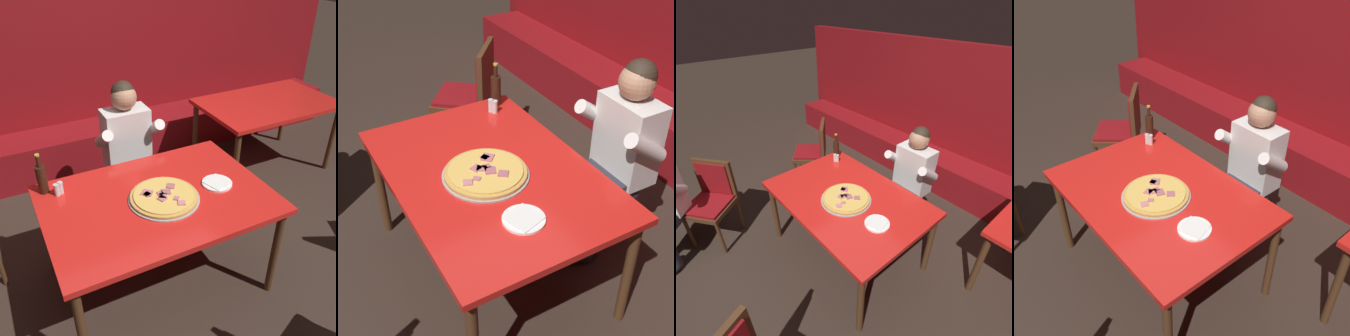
% 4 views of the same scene
% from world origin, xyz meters
% --- Properties ---
extents(ground_plane, '(24.00, 24.00, 0.00)m').
position_xyz_m(ground_plane, '(0.00, 0.00, 0.00)').
color(ground_plane, '#33261E').
extents(booth_wall_panel, '(6.80, 0.16, 1.90)m').
position_xyz_m(booth_wall_panel, '(0.00, 2.18, 0.95)').
color(booth_wall_panel, maroon).
rests_on(booth_wall_panel, ground_plane).
extents(booth_bench, '(6.46, 0.48, 0.46)m').
position_xyz_m(booth_bench, '(0.00, 1.86, 0.23)').
color(booth_bench, maroon).
rests_on(booth_bench, ground_plane).
extents(main_dining_table, '(1.49, 1.03, 0.77)m').
position_xyz_m(main_dining_table, '(0.00, 0.00, 0.70)').
color(main_dining_table, '#4C2D19').
rests_on(main_dining_table, ground_plane).
extents(pizza, '(0.47, 0.47, 0.05)m').
position_xyz_m(pizza, '(0.03, -0.04, 0.79)').
color(pizza, '#9E9EA3').
rests_on(pizza, main_dining_table).
extents(plate_white_paper, '(0.21, 0.21, 0.02)m').
position_xyz_m(plate_white_paper, '(0.44, -0.05, 0.78)').
color(plate_white_paper, white).
rests_on(plate_white_paper, main_dining_table).
extents(beer_bottle, '(0.07, 0.07, 0.29)m').
position_xyz_m(beer_bottle, '(-0.65, 0.40, 0.89)').
color(beer_bottle, black).
rests_on(beer_bottle, main_dining_table).
extents(shaker_oregano, '(0.04, 0.04, 0.09)m').
position_xyz_m(shaker_oregano, '(-0.55, 0.33, 0.81)').
color(shaker_oregano, silver).
rests_on(shaker_oregano, main_dining_table).
extents(shaker_parmesan, '(0.04, 0.04, 0.09)m').
position_xyz_m(shaker_parmesan, '(-0.58, 0.32, 0.81)').
color(shaker_parmesan, silver).
rests_on(shaker_parmesan, main_dining_table).
extents(diner_seated_blue_shirt, '(0.53, 0.53, 1.27)m').
position_xyz_m(diner_seated_blue_shirt, '(0.13, 0.78, 0.71)').
color(diner_seated_blue_shirt, black).
rests_on(diner_seated_blue_shirt, ground_plane).
extents(dining_chair_by_booth, '(0.62, 0.62, 0.96)m').
position_xyz_m(dining_chair_by_booth, '(-1.27, 0.51, 0.57)').
color(dining_chair_by_booth, '#4C2D19').
rests_on(dining_chair_by_booth, ground_plane).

